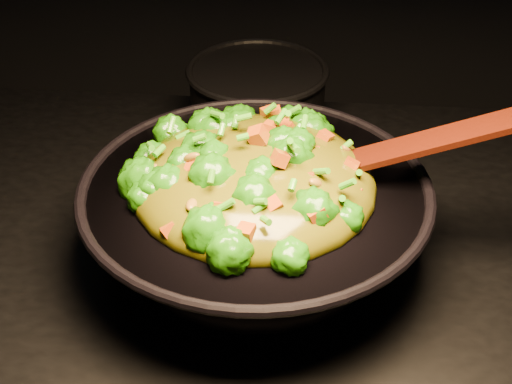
# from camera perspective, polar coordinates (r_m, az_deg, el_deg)

# --- Properties ---
(wok) EXTENTS (0.52, 0.52, 0.12)m
(wok) POSITION_cam_1_polar(r_m,az_deg,el_deg) (0.95, -0.05, -2.65)
(wok) COLOR black
(wok) RESTS_ON stovetop
(stir_fry) EXTENTS (0.37, 0.37, 0.11)m
(stir_fry) POSITION_cam_1_polar(r_m,az_deg,el_deg) (0.88, -0.17, 3.24)
(stir_fry) COLOR #247A08
(stir_fry) RESTS_ON wok
(spatula) EXTENTS (0.29, 0.06, 0.12)m
(spatula) POSITION_cam_1_polar(r_m,az_deg,el_deg) (0.91, 11.48, 3.38)
(spatula) COLOR #361706
(spatula) RESTS_ON wok
(back_pot) EXTENTS (0.27, 0.27, 0.13)m
(back_pot) POSITION_cam_1_polar(r_m,az_deg,el_deg) (1.23, 0.11, 7.23)
(back_pot) COLOR black
(back_pot) RESTS_ON stovetop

